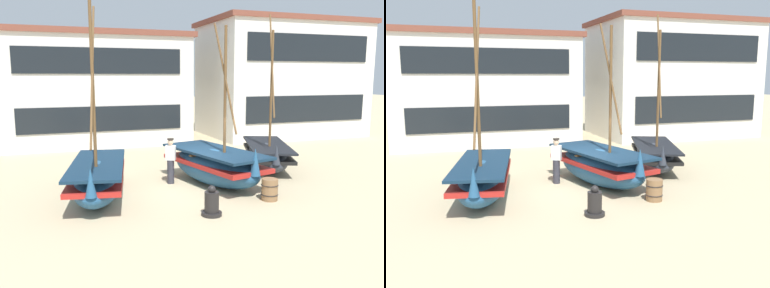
# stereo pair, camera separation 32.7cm
# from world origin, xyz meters

# --- Properties ---
(ground_plane) EXTENTS (120.00, 120.00, 0.00)m
(ground_plane) POSITION_xyz_m (0.00, 0.00, 0.00)
(ground_plane) COLOR tan
(fishing_boat_near_left) EXTENTS (2.85, 4.86, 5.74)m
(fishing_boat_near_left) POSITION_xyz_m (0.62, 0.22, 0.71)
(fishing_boat_near_left) COLOR #23517A
(fishing_boat_near_left) RESTS_ON ground
(fishing_boat_centre_large) EXTENTS (2.52, 5.04, 6.56)m
(fishing_boat_centre_large) POSITION_xyz_m (-3.63, -0.12, 0.66)
(fishing_boat_centre_large) COLOR #23517A
(fishing_boat_centre_large) RESTS_ON ground
(fishing_boat_far_right) EXTENTS (3.19, 4.97, 6.45)m
(fishing_boat_far_right) POSITION_xyz_m (3.76, 1.93, 0.59)
(fishing_boat_far_right) COLOR #2D333D
(fishing_boat_far_right) RESTS_ON ground
(fisherman_by_hull) EXTENTS (0.42, 0.37, 1.68)m
(fisherman_by_hull) POSITION_xyz_m (-0.89, 0.83, 0.83)
(fisherman_by_hull) COLOR #33333D
(fisherman_by_hull) RESTS_ON ground
(capstan_winch) EXTENTS (0.59, 0.59, 0.88)m
(capstan_winch) POSITION_xyz_m (-0.79, -2.93, 0.35)
(capstan_winch) COLOR black
(capstan_winch) RESTS_ON ground
(wooden_barrel) EXTENTS (0.56, 0.56, 0.70)m
(wooden_barrel) POSITION_xyz_m (1.50, -2.20, 0.35)
(wooden_barrel) COLOR olive
(wooden_barrel) RESTS_ON ground
(harbor_building_main) EXTENTS (10.67, 6.92, 6.36)m
(harbor_building_main) POSITION_xyz_m (-2.32, 12.01, 3.19)
(harbor_building_main) COLOR white
(harbor_building_main) RESTS_ON ground
(harbor_building_annex) EXTENTS (10.18, 6.72, 7.46)m
(harbor_building_annex) POSITION_xyz_m (9.74, 10.90, 3.74)
(harbor_building_annex) COLOR white
(harbor_building_annex) RESTS_ON ground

